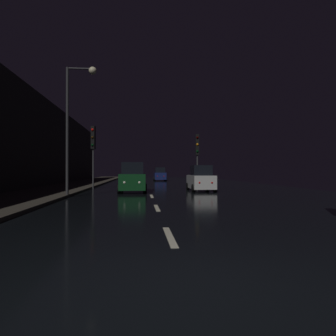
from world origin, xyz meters
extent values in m
cube|color=black|center=(0.00, 24.50, -0.01)|extent=(26.12, 84.00, 0.02)
cube|color=#38332B|center=(-6.86, 24.50, 0.07)|extent=(4.40, 84.00, 0.15)
cube|color=#2D2B28|center=(-9.46, 21.00, 4.00)|extent=(0.80, 63.00, 8.00)
cube|color=beige|center=(0.00, 3.00, 0.01)|extent=(0.16, 2.20, 0.01)
cube|color=beige|center=(0.00, 8.49, 0.01)|extent=(0.16, 2.20, 0.01)
cube|color=beige|center=(0.00, 14.27, 0.01)|extent=(0.16, 2.20, 0.01)
cylinder|color=#38383A|center=(-4.56, 22.45, 1.64)|extent=(0.12, 0.12, 3.29)
cube|color=black|center=(-4.56, 22.45, 4.24)|extent=(0.36, 0.39, 1.90)
sphere|color=red|center=(-4.59, 22.27, 4.87)|extent=(0.22, 0.22, 0.22)
sphere|color=black|center=(-4.59, 22.27, 4.24)|extent=(0.22, 0.22, 0.22)
sphere|color=black|center=(-4.59, 22.27, 3.61)|extent=(0.22, 0.22, 0.22)
cylinder|color=#38383A|center=(4.56, 24.43, 1.46)|extent=(0.12, 0.12, 2.93)
cube|color=black|center=(4.56, 24.43, 3.88)|extent=(0.34, 0.37, 1.90)
sphere|color=black|center=(4.54, 24.26, 4.51)|extent=(0.22, 0.22, 0.22)
sphere|color=orange|center=(4.54, 24.26, 3.88)|extent=(0.22, 0.22, 0.22)
sphere|color=black|center=(4.54, 24.26, 3.24)|extent=(0.22, 0.22, 0.22)
cylinder|color=#2D2D30|center=(-4.76, 13.99, 3.66)|extent=(0.16, 0.16, 7.32)
cylinder|color=#2D2D30|center=(-4.06, 13.99, 7.27)|extent=(1.40, 0.10, 0.10)
sphere|color=beige|center=(-3.36, 13.99, 7.17)|extent=(0.44, 0.44, 0.44)
cube|color=#0F3819|center=(-1.19, 17.96, 0.74)|extent=(1.72, 4.02, 1.05)
cube|color=black|center=(-1.19, 18.10, 1.67)|extent=(1.46, 2.01, 0.80)
cylinder|color=black|center=(-0.35, 16.55, 0.31)|extent=(0.21, 0.61, 0.61)
cylinder|color=black|center=(-2.04, 16.55, 0.31)|extent=(0.21, 0.61, 0.61)
cylinder|color=black|center=(-0.35, 19.37, 0.31)|extent=(0.21, 0.61, 0.61)
cylinder|color=black|center=(-2.04, 19.37, 0.31)|extent=(0.21, 0.61, 0.61)
sphere|color=white|center=(-0.72, 15.99, 0.74)|extent=(0.17, 0.17, 0.17)
sphere|color=white|center=(-1.67, 15.99, 0.74)|extent=(0.17, 0.17, 0.17)
sphere|color=red|center=(-0.72, 19.93, 0.74)|extent=(0.17, 0.17, 0.17)
sphere|color=red|center=(-1.67, 19.93, 0.74)|extent=(0.17, 0.17, 0.17)
cube|color=#141E51|center=(2.19, 41.53, 0.69)|extent=(1.62, 3.77, 0.99)
cube|color=black|center=(2.19, 41.39, 1.57)|extent=(1.37, 1.89, 0.75)
cylinder|color=black|center=(1.40, 42.85, 0.29)|extent=(0.20, 0.57, 0.57)
cylinder|color=black|center=(2.98, 42.85, 0.29)|extent=(0.20, 0.57, 0.57)
cylinder|color=black|center=(1.40, 40.21, 0.29)|extent=(0.20, 0.57, 0.57)
cylinder|color=black|center=(2.98, 40.21, 0.29)|extent=(0.20, 0.57, 0.57)
sphere|color=slate|center=(1.74, 43.37, 0.69)|extent=(0.16, 0.16, 0.16)
sphere|color=slate|center=(2.63, 43.37, 0.69)|extent=(0.16, 0.16, 0.16)
sphere|color=red|center=(1.74, 39.68, 0.69)|extent=(0.16, 0.16, 0.16)
sphere|color=red|center=(2.63, 39.68, 0.69)|extent=(0.16, 0.16, 0.16)
cube|color=silver|center=(3.76, 18.69, 0.67)|extent=(1.56, 3.65, 0.96)
cube|color=black|center=(3.76, 18.56, 1.52)|extent=(1.33, 1.82, 0.73)
cylinder|color=black|center=(2.99, 19.97, 0.28)|extent=(0.19, 0.56, 0.56)
cylinder|color=black|center=(4.53, 19.97, 0.28)|extent=(0.19, 0.56, 0.56)
cylinder|color=black|center=(2.99, 17.41, 0.28)|extent=(0.19, 0.56, 0.56)
cylinder|color=black|center=(4.53, 17.41, 0.28)|extent=(0.19, 0.56, 0.56)
sphere|color=slate|center=(3.33, 20.48, 0.67)|extent=(0.16, 0.16, 0.16)
sphere|color=slate|center=(4.19, 20.48, 0.67)|extent=(0.16, 0.16, 0.16)
sphere|color=red|center=(3.33, 16.90, 0.67)|extent=(0.16, 0.16, 0.16)
sphere|color=red|center=(4.19, 16.90, 0.67)|extent=(0.16, 0.16, 0.16)
camera|label=1|loc=(-0.67, -4.18, 1.51)|focal=33.77mm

